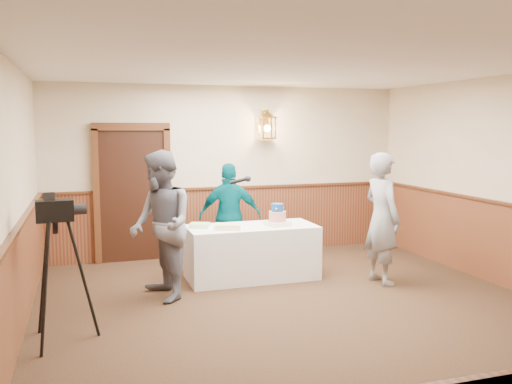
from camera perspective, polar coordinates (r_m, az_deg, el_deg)
ground at (r=6.09m, az=5.99°, el=-13.58°), size 7.00×7.00×0.00m
room_shell at (r=6.14m, az=4.01°, el=1.21°), size 6.02×7.02×2.81m
display_table at (r=7.66m, az=-0.46°, el=-6.35°), size 1.80×0.80×0.75m
tiered_cake at (r=7.60m, az=2.27°, el=-2.63°), size 0.34×0.34×0.31m
sheet_cake_yellow at (r=7.35m, az=-2.96°, el=-3.64°), size 0.40×0.35×0.07m
sheet_cake_green at (r=7.49m, az=-5.96°, el=-3.51°), size 0.31×0.28×0.06m
interviewer at (r=6.73m, az=-9.97°, el=-3.51°), size 1.60×1.01×1.85m
baker at (r=7.53m, az=13.12°, el=-2.72°), size 0.49×0.69×1.79m
assistant_p at (r=8.17m, az=-2.74°, el=-2.52°), size 0.99×0.58×1.59m
tv_camera_rig at (r=5.73m, az=-20.15°, el=-8.59°), size 0.56×0.52×1.42m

